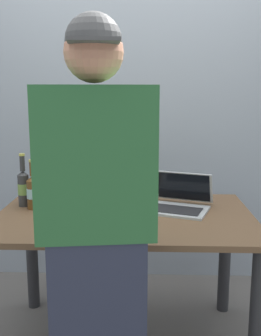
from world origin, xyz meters
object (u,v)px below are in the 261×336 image
(laptop, at_px, (178,202))
(beer_bottle_amber, at_px, (41,185))
(coffee_mug, at_px, (78,194))
(person_figure, at_px, (97,237))
(beer_bottle_brown, at_px, (33,191))
(beer_bottle_green, at_px, (58,189))
(beer_bottle_dark, at_px, (23,187))

(laptop, relative_size, beer_bottle_amber, 1.50)
(laptop, bearing_deg, coffee_mug, 165.83)
(person_figure, bearing_deg, coffee_mug, 104.05)
(beer_bottle_brown, height_order, coffee_mug, beer_bottle_brown)
(beer_bottle_green, xyz_separation_m, coffee_mug, (0.08, 0.16, -0.07))
(person_figure, distance_m, coffee_mug, 0.89)
(laptop, relative_size, beer_bottle_brown, 1.54)
(beer_bottle_green, bearing_deg, beer_bottle_amber, 146.02)
(laptop, xyz_separation_m, coffee_mug, (-0.59, 0.15, 0.00))
(laptop, xyz_separation_m, person_figure, (-0.37, -0.71, 0.05))
(beer_bottle_dark, height_order, person_figure, person_figure)
(beer_bottle_dark, relative_size, beer_bottle_green, 1.02)
(beer_bottle_amber, xyz_separation_m, coffee_mug, (0.20, 0.08, -0.07))
(laptop, distance_m, beer_bottle_brown, 0.81)
(beer_bottle_green, relative_size, person_figure, 0.18)
(coffee_mug, bearing_deg, beer_bottle_brown, -140.78)
(beer_bottle_brown, xyz_separation_m, beer_bottle_green, (0.14, 0.02, 0.01))
(laptop, relative_size, person_figure, 0.25)
(person_figure, bearing_deg, beer_bottle_brown, 122.39)
(beer_bottle_amber, distance_m, beer_bottle_dark, 0.10)
(laptop, bearing_deg, beer_bottle_brown, -177.90)
(beer_bottle_amber, bearing_deg, coffee_mug, 21.50)
(laptop, distance_m, coffee_mug, 0.60)
(laptop, distance_m, beer_bottle_dark, 0.87)
(laptop, distance_m, beer_bottle_green, 0.67)
(beer_bottle_dark, relative_size, person_figure, 0.18)
(laptop, xyz_separation_m, beer_bottle_brown, (-0.80, -0.03, 0.06))
(beer_bottle_brown, distance_m, person_figure, 0.81)
(beer_bottle_amber, relative_size, beer_bottle_brown, 1.02)
(beer_bottle_amber, height_order, beer_bottle_dark, beer_bottle_dark)
(beer_bottle_amber, bearing_deg, beer_bottle_green, -33.98)
(beer_bottle_brown, relative_size, person_figure, 0.16)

